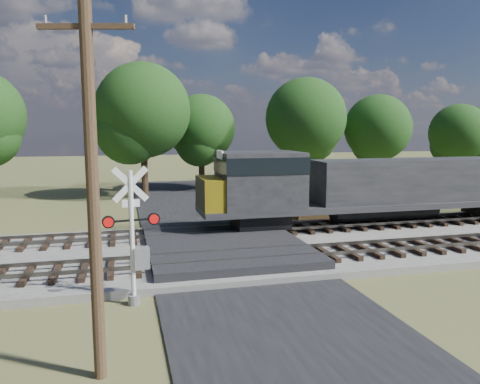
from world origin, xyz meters
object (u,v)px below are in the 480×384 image
object	(u,v)px
equipment_shed	(312,191)
crossing_signal_near	(135,248)
utility_pole	(93,187)
crossing_signal_far	(267,195)

from	to	relation	value
equipment_shed	crossing_signal_near	bearing A→B (deg)	-137.33
crossing_signal_near	utility_pole	distance (m)	5.23
utility_pole	equipment_shed	bearing A→B (deg)	69.40
crossing_signal_near	crossing_signal_far	xyz separation A→B (m)	(8.46, 12.57, -0.33)
crossing_signal_far	utility_pole	distance (m)	19.66
crossing_signal_far	equipment_shed	xyz separation A→B (m)	(3.54, 1.25, -0.05)
crossing_signal_far	utility_pole	size ratio (longest dim) A/B	0.45
utility_pole	crossing_signal_far	bearing A→B (deg)	75.78
crossing_signal_near	crossing_signal_far	size ratio (longest dim) A/B	1.21
crossing_signal_near	equipment_shed	bearing A→B (deg)	41.40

